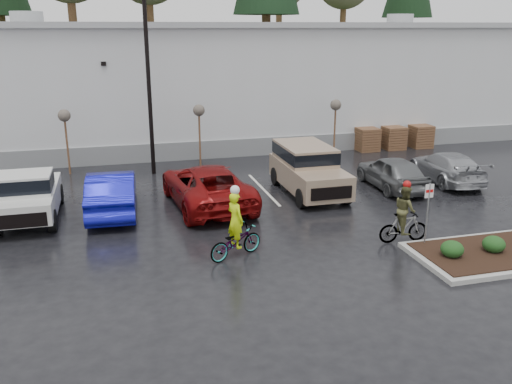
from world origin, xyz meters
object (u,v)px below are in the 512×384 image
object	(u,v)px
lamppost	(147,56)
suv_tan	(309,170)
pallet_stack_c	(420,136)
pickup_white	(29,193)
sapling_west	(65,119)
car_far_silver	(446,167)
pallet_stack_b	(393,138)
cyclist_hivis	(235,235)
car_red	(207,185)
fire_lane_sign	(428,207)
sapling_east	(336,108)
sapling_mid	(199,114)
cyclist_olive	(404,220)
car_blue	(112,192)
car_grey	(392,172)
pallet_stack_a	(367,139)

from	to	relation	value
lamppost	suv_tan	size ratio (longest dim) A/B	1.81
pallet_stack_c	pickup_white	size ratio (longest dim) A/B	0.26
sapling_west	car_far_silver	bearing A→B (deg)	-19.24
pallet_stack_b	cyclist_hivis	distance (m)	18.02
car_red	car_far_silver	xyz separation A→B (m)	(11.45, 0.60, -0.14)
fire_lane_sign	pickup_white	size ratio (longest dim) A/B	0.42
lamppost	pickup_white	xyz separation A→B (m)	(-5.04, -5.24, -4.71)
sapling_east	sapling_mid	bearing A→B (deg)	180.00
sapling_west	suv_tan	xyz separation A→B (m)	(10.24, -6.09, -1.70)
fire_lane_sign	pallet_stack_c	bearing A→B (deg)	59.28
sapling_west	cyclist_hivis	size ratio (longest dim) A/B	1.36
sapling_west	pickup_white	size ratio (longest dim) A/B	0.62
sapling_east	cyclist_olive	xyz separation A→B (m)	(-2.65, -12.18, -1.93)
pickup_white	sapling_mid	bearing A→B (deg)	39.58
car_blue	car_far_silver	world-z (taller)	car_blue
lamppost	car_red	world-z (taller)	lamppost
lamppost	car_red	xyz separation A→B (m)	(1.68, -5.58, -4.84)
sapling_west	fire_lane_sign	distance (m)	17.46
car_blue	suv_tan	world-z (taller)	suv_tan
pallet_stack_c	fire_lane_sign	bearing A→B (deg)	-120.72
car_far_silver	suv_tan	bearing A→B (deg)	6.82
car_grey	cyclist_olive	xyz separation A→B (m)	(-2.74, -5.83, 0.05)
pallet_stack_b	car_grey	world-z (taller)	car_grey
pallet_stack_c	car_grey	world-z (taller)	car_grey
lamppost	car_far_silver	xyz separation A→B (m)	(13.12, -4.98, -4.99)
pallet_stack_b	sapling_east	bearing A→B (deg)	-166.61
car_red	suv_tan	xyz separation A→B (m)	(4.56, 0.49, 0.19)
car_blue	pallet_stack_c	bearing A→B (deg)	-154.62
suv_tan	cyclist_olive	distance (m)	6.19
fire_lane_sign	cyclist_olive	world-z (taller)	fire_lane_sign
car_blue	pickup_white	bearing A→B (deg)	-1.48
car_red	cyclist_hivis	distance (m)	5.34
suv_tan	car_far_silver	bearing A→B (deg)	0.95
lamppost	car_grey	distance (m)	12.45
pallet_stack_c	car_blue	size ratio (longest dim) A/B	0.27
pallet_stack_c	car_blue	bearing A→B (deg)	-157.50
pallet_stack_b	fire_lane_sign	world-z (taller)	fire_lane_sign
pallet_stack_c	cyclist_hivis	world-z (taller)	cyclist_hivis
sapling_mid	car_grey	distance (m)	10.10
lamppost	pickup_white	distance (m)	8.66
sapling_west	pallet_stack_b	size ratio (longest dim) A/B	2.37
suv_tan	sapling_mid	bearing A→B (deg)	121.55
fire_lane_sign	car_blue	size ratio (longest dim) A/B	0.44
pallet_stack_a	suv_tan	xyz separation A→B (m)	(-6.26, -7.09, 0.35)
pickup_white	cyclist_olive	world-z (taller)	cyclist_olive
pallet_stack_a	pallet_stack_b	world-z (taller)	same
car_red	car_grey	world-z (taller)	car_red
pallet_stack_a	pallet_stack_b	size ratio (longest dim) A/B	1.00
pallet_stack_b	pallet_stack_c	distance (m)	1.80
lamppost	sapling_east	size ratio (longest dim) A/B	2.88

